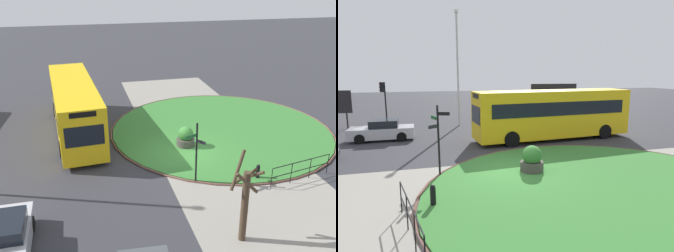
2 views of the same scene
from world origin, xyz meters
TOP-DOWN VIEW (x-y plane):
  - ground at (0.00, 0.00)m, footprint 120.00×120.00m
  - sidewalk_paving at (0.00, -2.21)m, footprint 32.00×7.58m
  - grass_island at (2.94, -3.34)m, footprint 14.19×14.19m
  - grass_kerb_ring at (2.94, -3.34)m, footprint 14.50×14.50m
  - signpost_directional at (-3.20, 0.34)m, footprint 0.92×0.99m
  - bollard_foreground at (-3.60, -2.82)m, footprint 0.20×0.20m
  - railing_grass_edge at (-4.26, -4.80)m, footprint 0.76×3.61m
  - bus_yellow at (4.75, 5.91)m, footprint 10.97×3.30m
  - car_near_lane at (-6.50, 8.68)m, footprint 4.18×1.81m
  - planter_near_signpost at (0.92, -0.35)m, footprint 1.08×1.08m
  - street_tree_bare at (-7.71, -0.12)m, footprint 1.29×1.36m

SIDE VIEW (x-z plane):
  - ground at x=0.00m, z-range 0.00..0.00m
  - sidewalk_paving at x=0.00m, z-range 0.00..0.02m
  - grass_island at x=2.94m, z-range 0.00..0.10m
  - grass_kerb_ring at x=2.94m, z-range 0.00..0.11m
  - bollard_foreground at x=-3.60m, z-range 0.01..0.83m
  - planter_near_signpost at x=0.92m, z-range -0.07..1.22m
  - car_near_lane at x=-6.50m, z-range -0.05..1.34m
  - railing_grass_edge at x=-4.26m, z-range 0.15..1.26m
  - bus_yellow at x=4.75m, z-range 0.12..3.47m
  - street_tree_bare at x=-7.71m, z-range -0.03..3.63m
  - signpost_directional at x=-3.20m, z-range 0.25..3.45m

